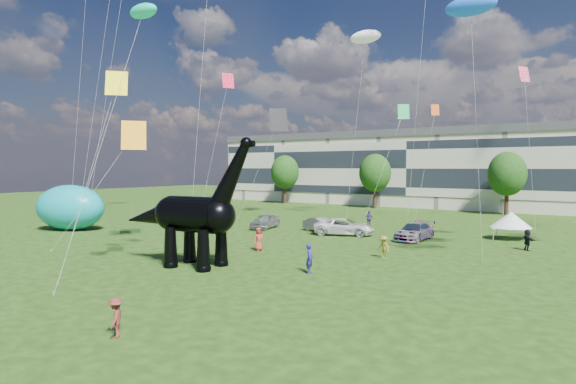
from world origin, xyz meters
The scene contains 14 objects.
ground centered at (0.00, 0.00, 0.00)m, with size 220.00×220.00×0.00m, color #16330C.
terrace_row centered at (-8.00, 62.00, 6.00)m, with size 78.00×11.00×12.00m, color beige.
tree_far_left centered at (-30.00, 53.00, 6.29)m, with size 5.20×5.20×9.44m.
tree_mid_left centered at (-12.00, 53.00, 6.29)m, with size 5.20×5.20×9.44m.
tree_mid_right centered at (8.00, 53.00, 6.29)m, with size 5.20×5.20×9.44m.
dinosaur_sculpture centered at (-3.19, 3.18, 3.40)m, with size 11.05×3.44×8.99m.
car_silver centered at (-11.02, 21.93, 0.80)m, with size 1.89×4.71×1.60m, color silver.
car_grey centered at (-4.54, 23.14, 0.73)m, with size 1.55×4.45×1.47m, color slate.
car_white centered at (-1.52, 22.40, 0.82)m, with size 2.73×5.92×1.64m, color silver.
car_dark centered at (5.41, 23.18, 0.80)m, with size 2.24×5.50×1.60m, color #595960.
gazebo_near centered at (12.69, 28.64, 1.81)m, with size 4.01×4.01×2.58m.
gazebo_left centered at (-28.28, 24.05, 1.96)m, with size 4.63×4.63×2.79m.
inflatable_teal centered at (-27.46, 9.12, 2.43)m, with size 7.77×4.86×4.86m, color #0E9CA9.
visitors centered at (-0.06, 15.79, 0.86)m, with size 50.56×46.74×1.90m.
Camera 1 is at (20.77, -19.93, 6.78)m, focal length 30.00 mm.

